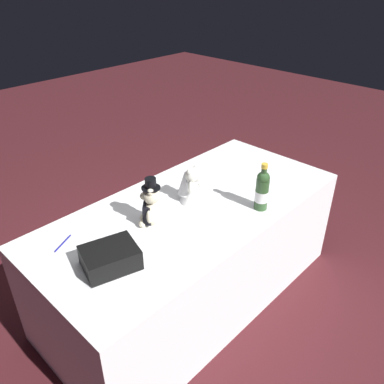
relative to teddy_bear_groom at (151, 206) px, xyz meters
The scene contains 7 objects.
ground_plane 0.90m from the teddy_bear_groom, behind, with size 12.00×12.00×0.00m, color #47191E.
reception_table 0.57m from the teddy_bear_groom, behind, with size 2.00×0.93×0.72m, color white.
teddy_bear_groom is the anchor object (origin of this frame).
teddy_bear_bride 0.34m from the teddy_bear_groom, behind, with size 0.17×0.21×0.24m.
champagne_bottle 0.67m from the teddy_bear_groom, 148.13° to the left, with size 0.08×0.08×0.30m.
signing_pen 0.51m from the teddy_bear_groom, 24.01° to the right, with size 0.14×0.08×0.01m.
gift_case_black 0.40m from the teddy_bear_groom, 18.40° to the left, with size 0.31×0.27×0.11m.
Camera 1 is at (1.45, 1.39, 2.01)m, focal length 36.43 mm.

